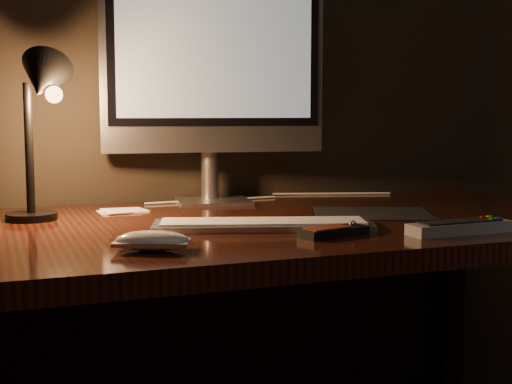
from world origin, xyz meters
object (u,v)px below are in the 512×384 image
object	(u,v)px
keyboard	(263,224)
desk_lamp	(41,104)
mouse	(152,244)
media_remote	(334,231)
desk	(229,276)
monitor	(213,65)
tv_remote	(460,227)

from	to	relation	value
keyboard	desk_lamp	bearing A→B (deg)	166.21
mouse	media_remote	size ratio (longest dim) A/B	0.86
desk	monitor	size ratio (longest dim) A/B	2.88
monitor	desk_lamp	distance (m)	0.45
monitor	tv_remote	size ratio (longest dim) A/B	2.70
desk	monitor	world-z (taller)	monitor
desk	monitor	xyz separation A→B (m)	(0.04, 0.22, 0.46)
keyboard	media_remote	bearing A→B (deg)	-37.64
desk	media_remote	distance (m)	0.34
tv_remote	desk	bearing A→B (deg)	130.95
media_remote	tv_remote	xyz separation A→B (m)	(0.23, -0.06, 0.00)
mouse	desk_lamp	size ratio (longest dim) A/B	0.34
keyboard	mouse	size ratio (longest dim) A/B	3.49
desk	keyboard	size ratio (longest dim) A/B	3.87
desk	media_remote	xyz separation A→B (m)	(0.10, -0.29, 0.14)
tv_remote	desk_lamp	xyz separation A→B (m)	(-0.69, 0.41, 0.22)
keyboard	media_remote	world-z (taller)	media_remote
mouse	tv_remote	world-z (taller)	tv_remote
desk	tv_remote	bearing A→B (deg)	-46.89
keyboard	mouse	world-z (taller)	mouse
mouse	monitor	bearing A→B (deg)	86.05
mouse	tv_remote	xyz separation A→B (m)	(0.56, -0.04, 0.00)
monitor	desk_lamp	world-z (taller)	monitor
media_remote	tv_remote	distance (m)	0.23
keyboard	mouse	xyz separation A→B (m)	(-0.24, -0.14, 0.00)
monitor	tv_remote	bearing A→B (deg)	-54.73
media_remote	mouse	bearing A→B (deg)	168.64
desk	tv_remote	size ratio (longest dim) A/B	7.76
keyboard	media_remote	distance (m)	0.15
media_remote	desk_lamp	bearing A→B (deg)	128.36
mouse	media_remote	bearing A→B (deg)	25.90
desk	desk_lamp	bearing A→B (deg)	170.05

